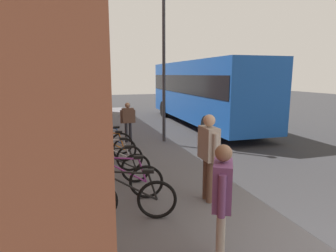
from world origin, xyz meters
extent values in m
plane|color=#2D2D30|center=(6.00, -1.00, 0.00)|extent=(60.00, 60.00, 0.00)
cube|color=slate|center=(8.00, 1.75, 0.06)|extent=(24.00, 3.50, 0.12)
cube|color=#9E563D|center=(9.00, 3.80, 3.69)|extent=(22.00, 0.60, 7.38)
cube|color=black|center=(2.00, 3.48, 2.40)|extent=(0.90, 0.06, 1.60)
cube|color=black|center=(5.50, 3.48, 2.40)|extent=(0.90, 0.06, 1.60)
cube|color=black|center=(9.00, 3.48, 2.40)|extent=(0.90, 0.06, 1.60)
torus|color=black|center=(2.47, 3.26, 0.48)|extent=(0.25, 0.71, 0.72)
torus|color=black|center=(2.19, 2.24, 0.48)|extent=(0.25, 0.71, 0.72)
cylinder|color=black|center=(2.32, 2.73, 0.76)|extent=(0.30, 0.99, 0.58)
cylinder|color=black|center=(2.34, 2.80, 1.00)|extent=(0.26, 0.83, 0.09)
cylinder|color=black|center=(2.21, 2.32, 0.73)|extent=(0.08, 0.19, 0.51)
cube|color=black|center=(2.23, 2.39, 1.02)|extent=(0.15, 0.22, 0.06)
cylinder|color=black|center=(2.45, 3.21, 1.08)|extent=(0.47, 0.15, 0.02)
torus|color=black|center=(3.35, 3.23, 0.48)|extent=(0.24, 0.71, 0.72)
torus|color=black|center=(3.08, 2.22, 0.48)|extent=(0.24, 0.71, 0.72)
cylinder|color=#8C338C|center=(3.21, 2.70, 0.76)|extent=(0.30, 0.99, 0.58)
cylinder|color=#8C338C|center=(3.23, 2.78, 1.00)|extent=(0.25, 0.83, 0.09)
cylinder|color=#8C338C|center=(3.10, 2.29, 0.73)|extent=(0.08, 0.19, 0.51)
cube|color=black|center=(3.12, 2.36, 1.02)|extent=(0.15, 0.22, 0.06)
cylinder|color=#8C338C|center=(3.34, 3.19, 1.08)|extent=(0.47, 0.15, 0.02)
torus|color=black|center=(4.11, 3.29, 0.48)|extent=(0.12, 0.72, 0.72)
torus|color=black|center=(4.02, 2.24, 0.48)|extent=(0.12, 0.72, 0.72)
cylinder|color=black|center=(4.06, 2.74, 0.76)|extent=(0.12, 1.02, 0.58)
cylinder|color=black|center=(4.07, 2.82, 1.00)|extent=(0.11, 0.85, 0.09)
cylinder|color=black|center=(4.03, 2.32, 0.73)|extent=(0.05, 0.19, 0.51)
cube|color=black|center=(4.03, 2.39, 1.02)|extent=(0.12, 0.21, 0.06)
cylinder|color=black|center=(4.11, 3.24, 1.08)|extent=(0.48, 0.06, 0.02)
torus|color=black|center=(5.06, 3.26, 0.48)|extent=(0.18, 0.72, 0.72)
torus|color=black|center=(4.89, 2.23, 0.48)|extent=(0.18, 0.72, 0.72)
cylinder|color=silver|center=(4.97, 2.72, 0.76)|extent=(0.20, 1.01, 0.58)
cylinder|color=silver|center=(4.98, 2.80, 1.00)|extent=(0.18, 0.85, 0.09)
cylinder|color=silver|center=(4.90, 2.30, 0.73)|extent=(0.07, 0.19, 0.51)
cube|color=black|center=(4.91, 2.38, 1.02)|extent=(0.13, 0.21, 0.06)
cylinder|color=silver|center=(5.05, 3.21, 1.08)|extent=(0.48, 0.10, 0.02)
torus|color=black|center=(6.05, 3.23, 0.48)|extent=(0.23, 0.71, 0.72)
torus|color=black|center=(5.81, 2.21, 0.48)|extent=(0.23, 0.71, 0.72)
cylinder|color=orange|center=(5.92, 2.70, 0.76)|extent=(0.27, 1.00, 0.58)
cylinder|color=orange|center=(5.94, 2.77, 1.00)|extent=(0.23, 0.84, 0.09)
cylinder|color=orange|center=(5.82, 2.29, 0.73)|extent=(0.08, 0.19, 0.51)
cube|color=black|center=(5.84, 2.36, 1.02)|extent=(0.14, 0.22, 0.06)
cylinder|color=orange|center=(6.04, 3.19, 1.08)|extent=(0.47, 0.14, 0.02)
torus|color=black|center=(6.87, 3.18, 0.48)|extent=(0.25, 0.71, 0.72)
torus|color=black|center=(6.59, 2.17, 0.48)|extent=(0.25, 0.71, 0.72)
cylinder|color=#1E4CA5|center=(6.72, 2.65, 0.76)|extent=(0.30, 0.99, 0.58)
cylinder|color=#1E4CA5|center=(6.74, 2.72, 1.00)|extent=(0.26, 0.83, 0.09)
cylinder|color=#1E4CA5|center=(6.61, 2.24, 0.73)|extent=(0.08, 0.19, 0.51)
cube|color=black|center=(6.63, 2.32, 1.02)|extent=(0.15, 0.22, 0.06)
cylinder|color=#1E4CA5|center=(6.85, 3.13, 1.08)|extent=(0.47, 0.15, 0.02)
cube|color=#1951B2|center=(11.51, -3.00, 1.85)|extent=(10.56, 2.76, 3.00)
cube|color=black|center=(11.51, -3.00, 2.21)|extent=(10.35, 2.79, 0.90)
cylinder|color=black|center=(8.12, -4.12, 0.50)|extent=(1.01, 0.27, 1.00)
cylinder|color=black|center=(8.18, -1.72, 0.50)|extent=(1.01, 0.27, 1.00)
cylinder|color=black|center=(14.84, -4.28, 0.50)|extent=(1.01, 0.27, 1.00)
cylinder|color=black|center=(14.90, -1.88, 0.50)|extent=(1.01, 0.27, 1.00)
cylinder|color=#B2A599|center=(0.66, 1.80, 0.53)|extent=(0.12, 0.12, 0.83)
cylinder|color=#B2A599|center=(0.81, 1.72, 0.53)|extent=(0.12, 0.12, 0.83)
cube|color=#723F72|center=(0.73, 1.76, 1.26)|extent=(0.54, 0.45, 0.62)
sphere|color=#8C664C|center=(0.73, 1.76, 1.69)|extent=(0.22, 0.22, 0.22)
cylinder|color=#723F72|center=(0.50, 1.90, 1.22)|extent=(0.10, 0.10, 0.55)
cylinder|color=#723F72|center=(0.97, 1.62, 1.22)|extent=(0.10, 0.10, 0.55)
cylinder|color=#26262D|center=(8.24, 1.73, 0.50)|extent=(0.11, 0.11, 0.75)
cylinder|color=#26262D|center=(8.24, 1.57, 0.50)|extent=(0.11, 0.11, 0.75)
cube|color=brown|center=(8.24, 1.65, 1.15)|extent=(0.22, 0.44, 0.56)
sphere|color=tan|center=(8.24, 1.65, 1.54)|extent=(0.20, 0.20, 0.20)
cylinder|color=brown|center=(8.24, 1.90, 1.12)|extent=(0.09, 0.09, 0.50)
cylinder|color=brown|center=(8.23, 1.40, 1.12)|extent=(0.09, 0.09, 0.50)
cylinder|color=brown|center=(2.49, 1.05, 0.56)|extent=(0.13, 0.13, 0.88)
cylinder|color=brown|center=(2.68, 1.04, 0.56)|extent=(0.13, 0.13, 0.88)
cube|color=#B2A599|center=(2.59, 1.04, 1.34)|extent=(0.52, 0.26, 0.66)
sphere|color=#D8AD8C|center=(2.59, 1.04, 1.80)|extent=(0.24, 0.24, 0.24)
cylinder|color=#B2A599|center=(2.30, 1.05, 1.29)|extent=(0.10, 0.10, 0.59)
cylinder|color=#B2A599|center=(2.87, 1.04, 1.29)|extent=(0.10, 0.10, 0.59)
cylinder|color=#333338|center=(7.94, 0.30, 2.87)|extent=(0.12, 0.12, 5.49)
camera|label=1|loc=(-2.40, 3.55, 2.69)|focal=30.31mm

